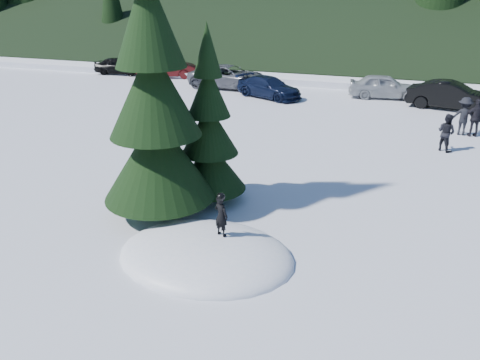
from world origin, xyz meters
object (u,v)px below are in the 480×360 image
(adult_0, at_px, (446,132))
(car_1, at_px, (168,67))
(adult_1, at_px, (476,118))
(car_5, at_px, (451,96))
(child_skier, at_px, (221,216))
(spruce_tall, at_px, (154,103))
(spruce_short, at_px, (209,136))
(adult_2, at_px, (464,116))
(car_4, at_px, (384,86))
(car_0, at_px, (119,66))
(car_3, at_px, (269,87))
(car_2, at_px, (229,77))

(adult_0, distance_m, car_1, 21.78)
(adult_1, relative_size, car_5, 0.37)
(child_skier, height_order, adult_0, child_skier)
(car_1, bearing_deg, spruce_tall, -170.11)
(spruce_short, height_order, adult_2, spruce_short)
(spruce_short, xyz_separation_m, car_4, (4.20, 17.05, -1.39))
(adult_1, bearing_deg, child_skier, 49.23)
(child_skier, relative_size, car_5, 0.24)
(adult_1, bearing_deg, car_4, -70.19)
(spruce_tall, height_order, adult_2, spruce_tall)
(spruce_tall, xyz_separation_m, car_0, (-14.56, 20.39, -2.67))
(spruce_short, relative_size, adult_2, 3.12)
(car_1, xyz_separation_m, car_3, (8.98, -4.15, -0.12))
(car_0, height_order, car_4, car_4)
(spruce_tall, bearing_deg, car_5, 62.32)
(child_skier, xyz_separation_m, car_5, (6.32, 18.21, -0.27))
(car_5, bearing_deg, adult_0, -173.06)
(car_5, bearing_deg, car_3, 104.30)
(spruce_tall, height_order, spruce_short, spruce_tall)
(car_2, xyz_separation_m, car_4, (9.93, 0.23, -0.03))
(car_0, xyz_separation_m, car_1, (4.17, 0.04, 0.09))
(adult_0, height_order, car_5, adult_0)
(car_1, bearing_deg, car_2, -128.41)
(car_3, bearing_deg, adult_2, -89.74)
(car_5, bearing_deg, car_4, 76.48)
(spruce_short, bearing_deg, spruce_tall, -125.54)
(adult_1, xyz_separation_m, car_4, (-4.32, 6.86, -0.14))
(adult_0, xyz_separation_m, car_4, (-2.98, 9.43, -0.06))
(spruce_tall, relative_size, car_0, 2.25)
(car_3, bearing_deg, adult_1, -89.24)
(adult_0, relative_size, car_3, 0.36)
(spruce_short, bearing_deg, car_1, 120.89)
(child_skier, bearing_deg, car_3, -56.37)
(car_5, bearing_deg, car_0, 92.72)
(adult_1, distance_m, car_0, 25.63)
(car_1, bearing_deg, car_3, -131.87)
(spruce_short, distance_m, adult_0, 10.55)
(adult_2, distance_m, car_4, 7.77)
(adult_0, distance_m, adult_2, 2.81)
(adult_2, bearing_deg, car_0, -16.15)
(child_skier, xyz_separation_m, car_1, (-12.87, 21.87, -0.27))
(spruce_tall, relative_size, car_5, 1.89)
(car_3, bearing_deg, spruce_tall, -151.10)
(spruce_short, height_order, car_3, spruce_short)
(car_4, height_order, car_5, car_5)
(spruce_tall, relative_size, car_2, 1.61)
(adult_2, relative_size, car_4, 0.41)
(car_0, xyz_separation_m, car_2, (9.83, -2.17, 0.09))
(child_skier, xyz_separation_m, car_0, (-17.04, 21.83, -0.36))
(adult_2, bearing_deg, adult_0, 76.31)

